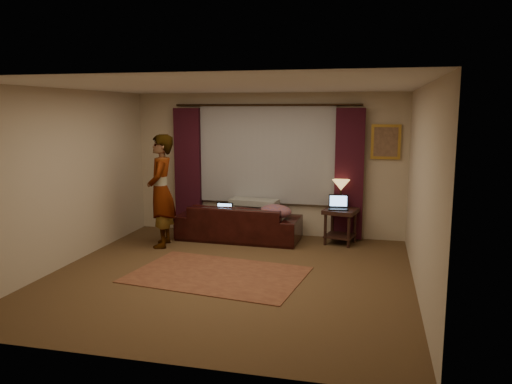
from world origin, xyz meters
TOP-DOWN VIEW (x-y plane):
  - floor at (0.00, 0.00)m, footprint 5.00×5.00m
  - ceiling at (0.00, 0.00)m, footprint 5.00×5.00m
  - wall_back at (0.00, 2.50)m, footprint 5.00×0.02m
  - wall_front at (0.00, -2.50)m, footprint 5.00×0.02m
  - wall_left at (-2.50, 0.00)m, footprint 0.02×5.00m
  - wall_right at (2.50, 0.00)m, footprint 0.02×5.00m
  - sheer_curtain at (0.00, 2.44)m, footprint 2.50×0.05m
  - drape_left at (-1.50, 2.39)m, footprint 0.50×0.14m
  - drape_right at (1.50, 2.39)m, footprint 0.50×0.14m
  - curtain_rod at (0.00, 2.39)m, footprint 0.04×0.04m
  - picture_frame at (2.10, 2.47)m, footprint 0.50×0.04m
  - sofa at (-0.39, 1.95)m, footprint 2.20×1.00m
  - throw_blanket at (-0.17, 2.20)m, footprint 0.91×0.45m
  - clothing_pile at (0.29, 1.82)m, footprint 0.62×0.50m
  - laptop_sofa at (-0.66, 1.84)m, footprint 0.30×0.33m
  - area_rug at (-0.17, -0.01)m, footprint 2.55×1.88m
  - end_table at (1.39, 2.08)m, footprint 0.63×0.63m
  - tiffany_lamp at (1.37, 2.22)m, footprint 0.32×0.32m
  - laptop_table at (1.35, 2.03)m, footprint 0.36×0.39m
  - person at (-1.55, 1.24)m, footprint 0.68×0.68m

SIDE VIEW (x-z plane):
  - floor at x=0.00m, z-range -0.01..0.00m
  - area_rug at x=-0.17m, z-range 0.00..0.01m
  - end_table at x=1.39m, z-range 0.00..0.61m
  - sofa at x=-0.39m, z-range 0.00..0.87m
  - laptop_sofa at x=-0.66m, z-range 0.44..0.65m
  - clothing_pile at x=0.29m, z-range 0.44..0.68m
  - laptop_table at x=1.35m, z-range 0.61..0.85m
  - tiffany_lamp at x=1.37m, z-range 0.61..1.10m
  - throw_blanket at x=-0.17m, z-range 0.83..0.93m
  - person at x=-1.55m, z-range 0.00..1.90m
  - drape_left at x=-1.50m, z-range 0.03..2.33m
  - drape_right at x=1.50m, z-range 0.03..2.33m
  - wall_back at x=0.00m, z-range 0.00..2.60m
  - wall_front at x=0.00m, z-range 0.00..2.60m
  - wall_left at x=-2.50m, z-range 0.00..2.60m
  - wall_right at x=2.50m, z-range 0.00..2.60m
  - sheer_curtain at x=0.00m, z-range 0.60..2.40m
  - picture_frame at x=2.10m, z-range 1.45..2.05m
  - curtain_rod at x=0.00m, z-range 0.68..4.08m
  - ceiling at x=0.00m, z-range 2.59..2.61m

